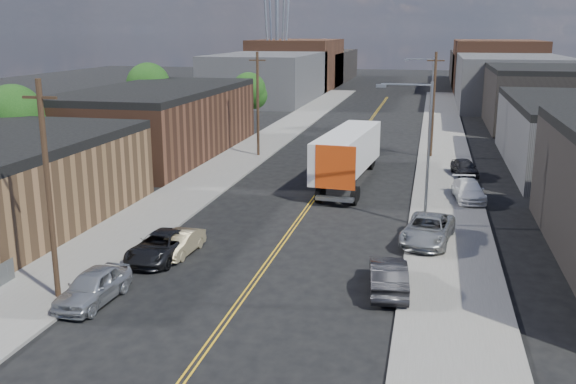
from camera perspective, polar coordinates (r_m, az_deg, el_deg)
The scene contains 29 objects.
ground at distance 75.72m, azimuth 6.39°, elevation 5.03°, with size 260.00×260.00×0.00m, color black.
centerline at distance 61.06m, azimuth 4.81°, elevation 2.86°, with size 0.32×120.00×0.01m, color gold.
sidewalk_left at distance 63.00m, azimuth -3.79°, elevation 3.30°, with size 5.00×140.00×0.15m, color slate.
sidewalk_right at distance 60.53m, azimuth 13.76°, elevation 2.47°, with size 5.00×140.00×0.15m, color slate.
warehouse_brown at distance 64.46m, azimuth -11.40°, elevation 6.20°, with size 12.00×26.00×6.60m.
industrial_right_c at distance 87.83m, azimuth 21.92°, elevation 7.87°, with size 14.00×22.00×7.60m.
skyline_left_a at distance 113.15m, azimuth -1.79°, elevation 10.17°, with size 16.00×30.00×8.00m, color #353537.
skyline_right_a at distance 110.27m, azimuth 19.07°, elevation 9.31°, with size 16.00×30.00×8.00m, color #353537.
skyline_left_b at distance 137.40m, azimuth 0.84°, elevation 11.31°, with size 16.00×26.00×10.00m, color #512F20.
skyline_right_b at distance 135.04m, azimuth 18.00°, elevation 10.58°, with size 16.00×26.00×10.00m, color #512F20.
skyline_left_c at distance 157.08m, azimuth 2.36°, elevation 11.12°, with size 16.00×40.00×7.00m, color black.
skyline_right_c at distance 155.02m, azimuth 17.32°, elevation 10.46°, with size 16.00×40.00×7.00m, color black.
streetlight_near at distance 39.89m, azimuth 11.84°, elevation 4.32°, with size 3.39×0.25×9.00m.
streetlight_far at distance 74.63m, azimuth 12.37°, elevation 8.78°, with size 3.39×0.25×9.00m.
utility_pole_left_near at distance 30.04m, azimuth -20.52°, elevation 0.13°, with size 1.60×0.26×10.00m.
utility_pole_left_far at distance 61.89m, azimuth -2.70°, elevation 7.86°, with size 1.60×0.26×10.00m.
utility_pole_right at distance 62.70m, azimuth 12.80°, elevation 7.61°, with size 1.60×0.26×10.00m.
tree_left_near at distance 55.08m, azimuth -23.14°, elevation 5.99°, with size 4.85×4.76×7.91m.
tree_left_mid at distance 76.62m, azimuth -12.26°, elevation 9.04°, with size 5.10×5.04×8.37m.
tree_left_far at distance 79.77m, azimuth -3.47°, elevation 8.86°, with size 4.35×4.20×6.97m.
semi_truck at distance 52.08m, azimuth 5.55°, elevation 3.63°, with size 3.99×16.76×4.34m.
car_left_a at distance 30.43m, azimuth -16.93°, elevation -8.04°, with size 1.83×4.55×1.55m, color #B4B6B9.
car_left_b at distance 35.72m, azimuth -9.53°, elevation -4.49°, with size 1.36×3.89×1.28m, color #9B8C65.
car_left_c at distance 35.17m, azimuth -11.24°, elevation -4.75°, with size 2.37×5.15×1.43m, color black.
car_right_oncoming at distance 30.64m, azimuth 8.89°, elevation -7.37°, with size 1.69×4.83×1.59m, color black.
car_right_lot_a at distance 37.52m, azimuth 12.32°, elevation -3.26°, with size 2.56×5.54×1.54m, color #9B9EA0.
car_right_lot_b at distance 47.59m, azimuth 15.75°, elevation 0.15°, with size 1.96×4.82×1.40m, color white.
car_right_lot_c at distance 55.47m, azimuth 15.42°, elevation 2.13°, with size 1.64×4.09×1.39m, color black.
car_ahead_truck at distance 65.63m, azimuth 6.73°, elevation 4.25°, with size 2.39×5.19×1.44m, color black.
Camera 1 is at (8.04, -14.33, 11.98)m, focal length 40.00 mm.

